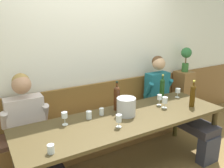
% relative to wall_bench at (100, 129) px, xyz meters
% --- Properties ---
extents(room_wall_back, '(6.80, 0.08, 2.80)m').
position_rel_wall_bench_xyz_m(room_wall_back, '(0.00, 0.26, 1.12)').
color(room_wall_back, silver).
rests_on(room_wall_back, ground).
extents(wood_wainscot_panel, '(6.80, 0.03, 0.90)m').
position_rel_wall_bench_xyz_m(wood_wainscot_panel, '(0.00, 0.21, 0.17)').
color(wood_wainscot_panel, brown).
rests_on(wood_wainscot_panel, ground).
extents(wall_bench, '(2.87, 0.42, 0.94)m').
position_rel_wall_bench_xyz_m(wall_bench, '(0.00, 0.00, 0.00)').
color(wall_bench, brown).
rests_on(wall_bench, ground).
extents(dining_table, '(2.57, 0.82, 0.74)m').
position_rel_wall_bench_xyz_m(dining_table, '(0.00, -0.67, 0.39)').
color(dining_table, '#46391F').
rests_on(dining_table, ground).
extents(person_right_seat, '(0.54, 1.25, 1.26)m').
position_rel_wall_bench_xyz_m(person_right_seat, '(-1.02, -0.37, 0.33)').
color(person_right_seat, '#2F2E33').
rests_on(person_right_seat, ground).
extents(person_center_right_seat, '(0.49, 1.25, 1.29)m').
position_rel_wall_bench_xyz_m(person_center_right_seat, '(1.06, -0.37, 0.34)').
color(person_center_right_seat, '#2E313F').
rests_on(person_center_right_seat, ground).
extents(ice_bucket, '(0.23, 0.23, 0.22)m').
position_rel_wall_bench_xyz_m(ice_bucket, '(0.04, -0.61, 0.57)').
color(ice_bucket, '#B1B2B6').
rests_on(ice_bucket, dining_table).
extents(wine_bottle_clear_water, '(0.07, 0.07, 0.36)m').
position_rel_wall_bench_xyz_m(wine_bottle_clear_water, '(0.95, -0.82, 0.62)').
color(wine_bottle_clear_water, '#432B08').
rests_on(wine_bottle_clear_water, dining_table).
extents(wine_bottle_amber_mid, '(0.07, 0.07, 0.36)m').
position_rel_wall_bench_xyz_m(wine_bottle_amber_mid, '(0.82, -0.39, 0.62)').
color(wine_bottle_amber_mid, '#183E17').
rests_on(wine_bottle_amber_mid, dining_table).
extents(wine_bottle_green_tall, '(0.08, 0.08, 0.38)m').
position_rel_wall_bench_xyz_m(wine_bottle_green_tall, '(0.03, -0.42, 0.63)').
color(wine_bottle_green_tall, '#44220F').
rests_on(wine_bottle_green_tall, dining_table).
extents(wine_glass_left_end, '(0.07, 0.07, 0.14)m').
position_rel_wall_bench_xyz_m(wine_glass_left_end, '(1.06, -0.47, 0.55)').
color(wine_glass_left_end, silver).
rests_on(wine_glass_left_end, dining_table).
extents(wine_glass_mid_right, '(0.06, 0.06, 0.15)m').
position_rel_wall_bench_xyz_m(wine_glass_mid_right, '(0.61, -0.57, 0.56)').
color(wine_glass_mid_right, silver).
rests_on(wine_glass_mid_right, dining_table).
extents(wine_glass_right_end, '(0.06, 0.06, 0.14)m').
position_rel_wall_bench_xyz_m(wine_glass_right_end, '(-0.20, -0.84, 0.56)').
color(wine_glass_right_end, silver).
rests_on(wine_glass_right_end, dining_table).
extents(wine_glass_near_bucket, '(0.07, 0.07, 0.15)m').
position_rel_wall_bench_xyz_m(wine_glass_near_bucket, '(-0.68, -0.49, 0.57)').
color(wine_glass_near_bucket, silver).
rests_on(wine_glass_near_bucket, dining_table).
extents(wine_glass_center_front, '(0.07, 0.07, 0.15)m').
position_rel_wall_bench_xyz_m(wine_glass_center_front, '(0.61, -0.68, 0.56)').
color(wine_glass_center_front, silver).
rests_on(wine_glass_center_front, dining_table).
extents(water_tumbler_left, '(0.07, 0.07, 0.09)m').
position_rel_wall_bench_xyz_m(water_tumbler_left, '(-0.39, -0.48, 0.50)').
color(water_tumbler_left, silver).
rests_on(water_tumbler_left, dining_table).
extents(water_tumbler_center, '(0.06, 0.06, 0.09)m').
position_rel_wall_bench_xyz_m(water_tumbler_center, '(-0.21, -0.46, 0.50)').
color(water_tumbler_center, silver).
rests_on(water_tumbler_center, dining_table).
extents(water_tumbler_right, '(0.06, 0.06, 0.08)m').
position_rel_wall_bench_xyz_m(water_tumbler_right, '(-0.98, -0.96, 0.50)').
color(water_tumbler_right, silver).
rests_on(water_tumbler_right, dining_table).
extents(corner_pedestal, '(0.28, 0.28, 0.95)m').
position_rel_wall_bench_xyz_m(corner_pedestal, '(1.74, 0.03, 0.19)').
color(corner_pedestal, brown).
rests_on(corner_pedestal, ground).
extents(potted_plant, '(0.18, 0.18, 0.43)m').
position_rel_wall_bench_xyz_m(potted_plant, '(1.74, 0.03, 0.94)').
color(potted_plant, '#31632C').
rests_on(potted_plant, corner_pedestal).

